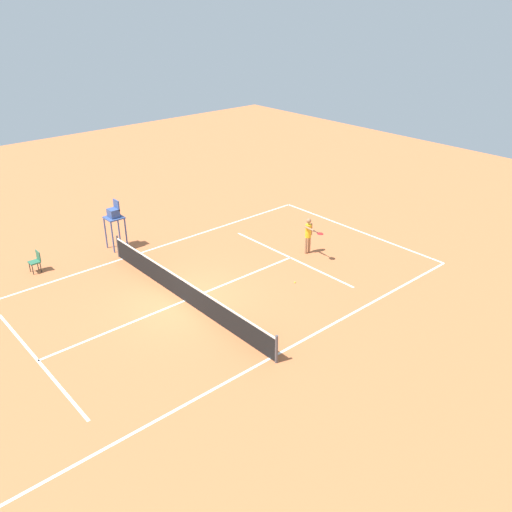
{
  "coord_description": "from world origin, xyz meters",
  "views": [
    {
      "loc": [
        -15.85,
        10.14,
        11.06
      ],
      "look_at": [
        -0.05,
        -3.76,
        0.8
      ],
      "focal_mm": 37.88,
      "sensor_mm": 36.0,
      "label": 1
    }
  ],
  "objects_px": {
    "player_serving": "(309,233)",
    "tennis_ball": "(295,282)",
    "umpire_chair": "(114,217)",
    "courtside_chair_near": "(36,261)"
  },
  "relations": [
    {
      "from": "player_serving",
      "to": "umpire_chair",
      "type": "bearing_deg",
      "value": -40.49
    },
    {
      "from": "courtside_chair_near",
      "to": "player_serving",
      "type": "bearing_deg",
      "value": -122.69
    },
    {
      "from": "umpire_chair",
      "to": "courtside_chair_near",
      "type": "bearing_deg",
      "value": 87.95
    },
    {
      "from": "tennis_ball",
      "to": "courtside_chair_near",
      "type": "distance_m",
      "value": 11.37
    },
    {
      "from": "tennis_ball",
      "to": "umpire_chair",
      "type": "relative_size",
      "value": 0.03
    },
    {
      "from": "player_serving",
      "to": "courtside_chair_near",
      "type": "xyz_separation_m",
      "value": [
        6.62,
        10.31,
        -0.51
      ]
    },
    {
      "from": "umpire_chair",
      "to": "tennis_ball",
      "type": "bearing_deg",
      "value": -154.26
    },
    {
      "from": "tennis_ball",
      "to": "courtside_chair_near",
      "type": "bearing_deg",
      "value": 43.22
    },
    {
      "from": "player_serving",
      "to": "umpire_chair",
      "type": "distance_m",
      "value": 9.16
    },
    {
      "from": "player_serving",
      "to": "tennis_ball",
      "type": "height_order",
      "value": "player_serving"
    }
  ]
}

